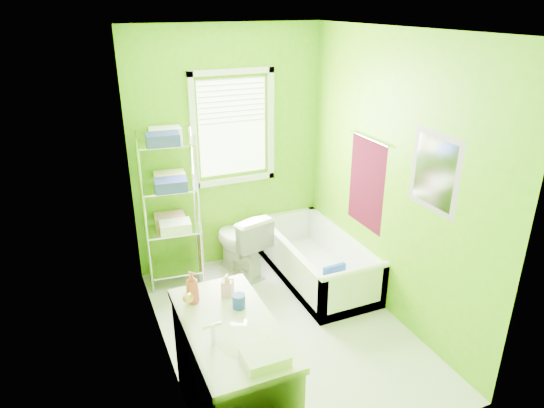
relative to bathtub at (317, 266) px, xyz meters
name	(u,v)px	position (x,y,z in m)	size (l,w,h in m)	color
ground	(283,327)	(-0.68, -0.63, -0.16)	(2.90, 2.90, 0.00)	silver
room_envelope	(285,169)	(-0.68, -0.63, 1.39)	(2.14, 2.94, 2.62)	#5AA107
window	(233,122)	(-0.63, 0.79, 1.45)	(0.92, 0.05, 1.22)	white
door	(195,328)	(-1.72, -1.63, 0.84)	(0.09, 0.80, 2.00)	white
right_wall_decor	(391,179)	(0.35, -0.65, 1.16)	(0.04, 1.48, 1.17)	#460819
bathtub	(317,266)	(0.00, 0.00, 0.00)	(0.73, 1.57, 0.51)	white
toilet	(240,242)	(-0.70, 0.47, 0.21)	(0.41, 0.72, 0.74)	white
vanity	(233,373)	(-1.46, -1.49, 0.29)	(0.58, 1.13, 1.09)	silver
wire_shelf_unit	(171,193)	(-1.38, 0.56, 0.85)	(0.59, 0.47, 1.66)	silver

